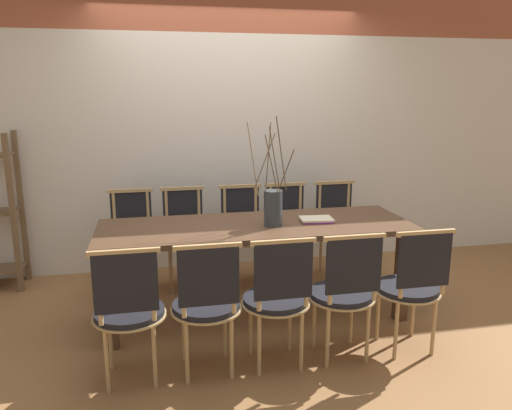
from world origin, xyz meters
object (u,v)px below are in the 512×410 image
Objects in this scene: chair_far_center at (243,231)px; book_stack at (316,220)px; vase_centerpiece at (273,206)px; chair_near_center at (278,295)px; dining_table at (256,238)px.

book_stack is at bearing 120.27° from chair_far_center.
chair_far_center is 1.09× the size of vase_centerpiece.
chair_far_center is (0.05, 1.50, 0.00)m from chair_near_center.
book_stack is at bearing 8.35° from vase_centerpiece.
book_stack is (0.36, 0.05, -0.14)m from vase_centerpiece.
chair_far_center is (0.03, 0.75, -0.16)m from dining_table.
book_stack is (0.44, -0.76, 0.28)m from chair_far_center.
vase_centerpiece is 3.11× the size of book_stack.
chair_far_center reaches higher than dining_table.
dining_table is 0.29m from vase_centerpiece.
vase_centerpiece is 0.39m from book_stack.
chair_near_center is at bearing 87.98° from chair_far_center.
chair_far_center is 0.92m from book_stack.
vase_centerpiece reaches higher than chair_far_center.
chair_far_center reaches higher than book_stack.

